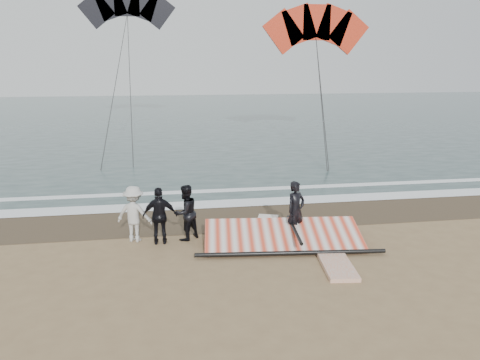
# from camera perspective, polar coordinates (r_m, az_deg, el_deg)

# --- Properties ---
(ground) EXTENTS (120.00, 120.00, 0.00)m
(ground) POSITION_cam_1_polar(r_m,az_deg,el_deg) (11.12, 6.67, -11.68)
(ground) COLOR #8C704C
(ground) RESTS_ON ground
(sea) EXTENTS (120.00, 54.00, 0.02)m
(sea) POSITION_cam_1_polar(r_m,az_deg,el_deg) (42.97, -5.24, 7.78)
(sea) COLOR #233838
(sea) RESTS_ON ground
(wet_sand) EXTENTS (120.00, 2.80, 0.01)m
(wet_sand) POSITION_cam_1_polar(r_m,az_deg,el_deg) (15.18, 2.13, -4.34)
(wet_sand) COLOR #4C3D2B
(wet_sand) RESTS_ON ground
(foam_near) EXTENTS (120.00, 0.90, 0.01)m
(foam_near) POSITION_cam_1_polar(r_m,az_deg,el_deg) (16.48, 1.19, -2.73)
(foam_near) COLOR white
(foam_near) RESTS_ON sea
(foam_far) EXTENTS (120.00, 0.45, 0.01)m
(foam_far) POSITION_cam_1_polar(r_m,az_deg,el_deg) (18.09, 0.25, -1.17)
(foam_far) COLOR white
(foam_far) RESTS_ON sea
(man_main) EXTENTS (0.71, 0.63, 1.64)m
(man_main) POSITION_cam_1_polar(r_m,az_deg,el_deg) (13.15, 6.81, -3.66)
(man_main) COLOR black
(man_main) RESTS_ON ground
(board_white) EXTENTS (0.99, 2.58, 0.10)m
(board_white) POSITION_cam_1_polar(r_m,az_deg,el_deg) (12.13, 11.25, -9.32)
(board_white) COLOR silver
(board_white) RESTS_ON ground
(board_cream) EXTENTS (1.32, 2.39, 0.10)m
(board_cream) POSITION_cam_1_polar(r_m,az_deg,el_deg) (13.94, 3.02, -5.88)
(board_cream) COLOR silver
(board_cream) RESTS_ON ground
(trio_cluster) EXTENTS (2.46, 1.03, 1.58)m
(trio_cluster) POSITION_cam_1_polar(r_m,az_deg,el_deg) (13.04, -10.04, -4.10)
(trio_cluster) COLOR black
(trio_cluster) RESTS_ON ground
(sail_rig) EXTENTS (4.88, 2.17, 0.52)m
(sail_rig) POSITION_cam_1_polar(r_m,az_deg,el_deg) (12.89, 4.88, -6.93)
(sail_rig) COLOR black
(sail_rig) RESTS_ON ground
(kite_red) EXTENTS (7.09, 4.10, 10.24)m
(kite_red) POSITION_cam_1_polar(r_m,az_deg,el_deg) (28.99, 9.27, 17.39)
(kite_red) COLOR red
(kite_red) RESTS_ON ground
(kite_dark) EXTENTS (7.85, 7.87, 17.53)m
(kite_dark) POSITION_cam_1_polar(r_m,az_deg,el_deg) (37.08, -13.60, 19.44)
(kite_dark) COLOR black
(kite_dark) RESTS_ON ground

